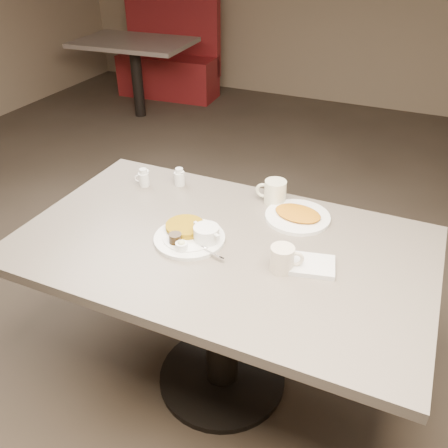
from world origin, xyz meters
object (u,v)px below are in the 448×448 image
at_px(coffee_mug_near, 283,258).
at_px(booth_back_left, 166,60).
at_px(diner_table, 222,279).
at_px(creamer_right, 179,177).
at_px(coffee_mug_far, 274,192).
at_px(creamer_left, 144,178).
at_px(main_plate, 192,235).
at_px(hash_plate, 298,216).

bearing_deg(coffee_mug_near, booth_back_left, 125.54).
bearing_deg(booth_back_left, diner_table, -56.85).
height_order(coffee_mug_near, creamer_right, coffee_mug_near).
xyz_separation_m(coffee_mug_far, creamer_right, (-0.43, -0.02, -0.01)).
xyz_separation_m(coffee_mug_far, creamer_left, (-0.57, -0.09, -0.01)).
relative_size(diner_table, creamer_left, 18.75).
distance_m(coffee_mug_far, creamer_right, 0.43).
xyz_separation_m(main_plate, booth_back_left, (-2.11, 3.42, -0.36)).
relative_size(diner_table, creamer_right, 18.75).
bearing_deg(diner_table, coffee_mug_near, -13.15).
relative_size(coffee_mug_far, booth_back_left, 0.10).
xyz_separation_m(main_plate, creamer_right, (-0.25, 0.36, 0.01)).
height_order(coffee_mug_far, booth_back_left, booth_back_left).
bearing_deg(booth_back_left, coffee_mug_far, -52.96).
bearing_deg(hash_plate, diner_table, -126.74).
distance_m(coffee_mug_far, creamer_left, 0.58).
distance_m(hash_plate, booth_back_left, 3.97).
relative_size(coffee_mug_near, creamer_left, 1.54).
xyz_separation_m(creamer_right, booth_back_left, (-1.86, 3.06, -0.38)).
bearing_deg(main_plate, coffee_mug_far, 64.16).
bearing_deg(creamer_left, coffee_mug_near, -23.23).
distance_m(coffee_mug_near, hash_plate, 0.34).
xyz_separation_m(coffee_mug_near, creamer_left, (-0.75, 0.32, -0.01)).
bearing_deg(coffee_mug_near, coffee_mug_far, 112.74).
height_order(creamer_left, hash_plate, creamer_left).
xyz_separation_m(main_plate, hash_plate, (0.31, 0.30, -0.01)).
height_order(coffee_mug_near, coffee_mug_far, coffee_mug_far).
relative_size(coffee_mug_far, creamer_right, 1.67).
bearing_deg(creamer_left, diner_table, -27.83).
bearing_deg(booth_back_left, main_plate, -58.35).
bearing_deg(diner_table, coffee_mug_far, 77.67).
distance_m(creamer_right, booth_back_left, 3.60).
relative_size(main_plate, coffee_mug_far, 2.57).
relative_size(coffee_mug_far, creamer_left, 1.67).
bearing_deg(coffee_mug_near, main_plate, 175.11).
distance_m(coffee_mug_near, creamer_right, 0.72).
xyz_separation_m(creamer_left, creamer_right, (0.14, 0.07, -0.00)).
height_order(coffee_mug_near, creamer_left, coffee_mug_near).
relative_size(diner_table, coffee_mug_far, 11.21).
bearing_deg(hash_plate, coffee_mug_near, -82.12).
height_order(coffee_mug_far, creamer_right, coffee_mug_far).
xyz_separation_m(creamer_left, hash_plate, (0.70, 0.01, -0.02)).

